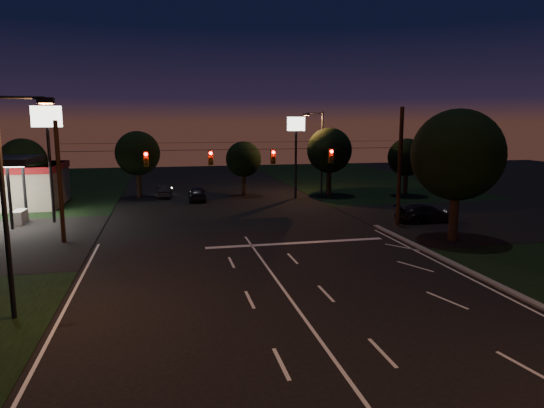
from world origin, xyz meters
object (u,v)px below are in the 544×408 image
object	(u,v)px
tree_right_near	(456,156)
car_oncoming_a	(197,194)
utility_pole_right	(397,226)
car_cross	(426,213)
car_oncoming_b	(165,191)

from	to	relation	value
tree_right_near	car_oncoming_a	size ratio (longest dim) A/B	2.04
utility_pole_right	car_cross	bearing A→B (deg)	15.04
utility_pole_right	car_oncoming_b	bearing A→B (deg)	133.07
tree_right_near	car_cross	world-z (taller)	tree_right_near
utility_pole_right	car_oncoming_a	world-z (taller)	utility_pole_right
car_oncoming_b	tree_right_near	bearing A→B (deg)	132.74
utility_pole_right	tree_right_near	world-z (taller)	tree_right_near
utility_pole_right	car_oncoming_b	size ratio (longest dim) A/B	2.37
car_oncoming_a	car_oncoming_b	bearing A→B (deg)	-41.67
car_cross	utility_pole_right	bearing A→B (deg)	107.26
car_oncoming_a	car_oncoming_b	distance (m)	4.43
utility_pole_right	car_oncoming_b	world-z (taller)	utility_pole_right
car_oncoming_a	utility_pole_right	bearing A→B (deg)	134.15
car_oncoming_a	car_cross	xyz separation A→B (m)	(17.06, -14.79, -0.01)
utility_pole_right	car_cross	world-z (taller)	utility_pole_right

